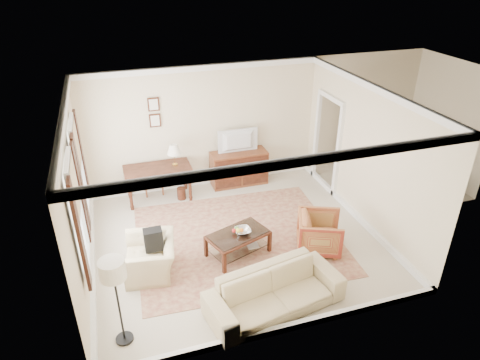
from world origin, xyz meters
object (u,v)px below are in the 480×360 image
writing_desk (158,172)px  coffee_table (238,238)px  tv (239,135)px  club_armchair (150,252)px  sofa (275,287)px  sideboard (239,168)px  striped_armchair (320,231)px

writing_desk → coffee_table: bearing=-66.1°
tv → club_armchair: 3.75m
club_armchair → sofa: club_armchair is taller
writing_desk → sideboard: size_ratio=1.09×
sideboard → tv: tv is taller
club_armchair → writing_desk: bearing=177.2°
writing_desk → sideboard: sideboard is taller
sideboard → club_armchair: club_armchair is taller
sideboard → striped_armchair: bearing=-77.6°
writing_desk → sideboard: bearing=5.2°
sofa → club_armchair: bearing=129.8°
sideboard → sofa: size_ratio=0.61×
tv → coffee_table: 2.94m
striped_armchair → writing_desk: bearing=65.9°
club_armchair → sofa: (1.76, -1.46, -0.00)m
writing_desk → striped_armchair: 3.86m
sideboard → writing_desk: bearing=-174.8°
sideboard → coffee_table: 2.81m
coffee_table → club_armchair: bearing=-179.1°
writing_desk → sofa: bearing=-72.6°
sideboard → striped_armchair: size_ratio=1.65×
sideboard → club_armchair: size_ratio=1.37×
sideboard → striped_armchair: (0.66, -2.99, -0.01)m
writing_desk → club_armchair: 2.59m
writing_desk → coffee_table: 2.75m
tv → club_armchair: size_ratio=0.93×
striped_armchair → club_armchair: bearing=107.6°
tv → striped_armchair: bearing=102.4°
sideboard → striped_armchair: 3.06m
sofa → writing_desk: bearing=96.9°
tv → club_armchair: (-2.48, -2.68, -0.86)m
tv → club_armchair: tv is taller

